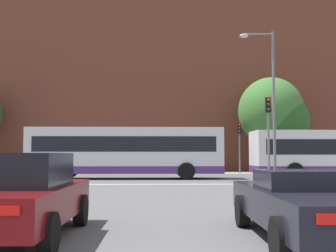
% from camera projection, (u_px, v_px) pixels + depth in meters
% --- Properties ---
extents(stop_line_strip, '(9.57, 0.30, 0.01)m').
position_uv_depth(stop_line_strip, '(160.00, 184.00, 20.76)').
color(stop_line_strip, silver).
rests_on(stop_line_strip, ground_plane).
extents(far_pavement, '(70.63, 2.50, 0.01)m').
position_uv_depth(far_pavement, '(159.00, 173.00, 33.22)').
color(far_pavement, '#A09B91').
rests_on(far_pavement, ground_plane).
extents(brick_civic_building, '(42.11, 12.92, 25.17)m').
position_uv_depth(brick_civic_building, '(135.00, 76.00, 43.82)').
color(brick_civic_building, brown).
rests_on(brick_civic_building, ground_plane).
extents(car_saloon_left, '(1.96, 4.28, 1.49)m').
position_uv_depth(car_saloon_left, '(18.00, 195.00, 7.35)').
color(car_saloon_left, '#600C0F').
rests_on(car_saloon_left, ground_plane).
extents(car_roadster_right, '(2.10, 4.81, 1.19)m').
position_uv_depth(car_roadster_right, '(310.00, 204.00, 7.12)').
color(car_roadster_right, black).
rests_on(car_roadster_right, ground_plane).
extents(bus_crossing_lead, '(11.69, 2.70, 3.08)m').
position_uv_depth(bus_crossing_lead, '(126.00, 151.00, 25.67)').
color(bus_crossing_lead, silver).
rests_on(bus_crossing_lead, ground_plane).
extents(traffic_light_near_right, '(0.26, 0.31, 4.48)m').
position_uv_depth(traffic_light_near_right, '(268.00, 125.00, 22.12)').
color(traffic_light_near_right, slate).
rests_on(traffic_light_near_right, ground_plane).
extents(traffic_light_far_right, '(0.26, 0.31, 3.95)m').
position_uv_depth(traffic_light_far_right, '(240.00, 139.00, 33.29)').
color(traffic_light_far_right, slate).
rests_on(traffic_light_far_right, ground_plane).
extents(street_lamp_junction, '(1.97, 0.36, 8.42)m').
position_uv_depth(street_lamp_junction, '(269.00, 91.00, 23.57)').
color(street_lamp_junction, slate).
rests_on(street_lamp_junction, ground_plane).
extents(pedestrian_waiting, '(0.37, 0.46, 1.75)m').
position_uv_depth(pedestrian_waiting, '(197.00, 160.00, 33.24)').
color(pedestrian_waiting, '#333851').
rests_on(pedestrian_waiting, ground_plane).
extents(pedestrian_walking_east, '(0.45, 0.36, 1.56)m').
position_uv_depth(pedestrian_walking_east, '(255.00, 162.00, 34.20)').
color(pedestrian_walking_east, black).
rests_on(pedestrian_walking_east, ground_plane).
extents(tree_by_building, '(5.32, 5.32, 7.79)m').
position_uv_depth(tree_by_building, '(271.00, 112.00, 34.47)').
color(tree_by_building, '#4C3823').
rests_on(tree_by_building, ground_plane).
extents(tree_kerbside, '(4.33, 4.33, 6.43)m').
position_uv_depth(tree_kerbside, '(282.00, 121.00, 34.03)').
color(tree_kerbside, '#4C3823').
rests_on(tree_kerbside, ground_plane).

